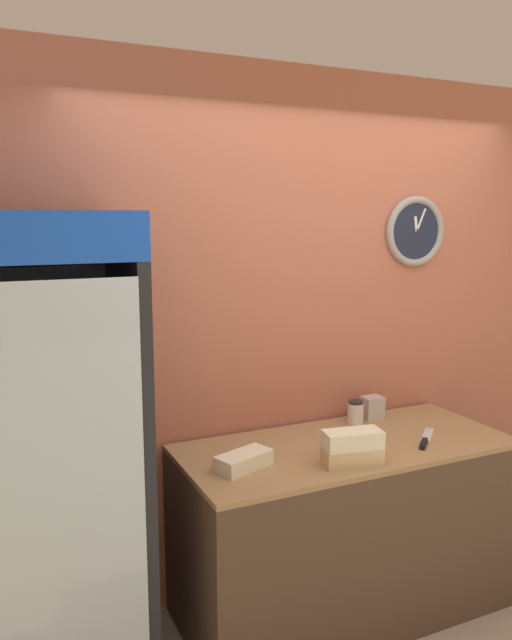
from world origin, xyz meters
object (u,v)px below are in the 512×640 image
(condiment_jar, at_px, (355,412))
(sandwich_stack_middle, at_px, (353,439))
(sandwich_flat_left, at_px, (244,461))
(chefs_knife, at_px, (425,441))
(napkin_dispenser, at_px, (372,407))
(sandwich_stack_bottom, at_px, (352,456))
(beverage_cooler, at_px, (50,439))

(condiment_jar, bearing_deg, sandwich_stack_middle, -125.25)
(sandwich_flat_left, height_order, chefs_knife, sandwich_flat_left)
(sandwich_flat_left, distance_m, napkin_dispenser, 0.98)
(sandwich_stack_bottom, xyz_separation_m, sandwich_stack_middle, (0.00, 0.00, 0.08))
(sandwich_stack_bottom, height_order, condiment_jar, condiment_jar)
(chefs_knife, xyz_separation_m, condiment_jar, (-0.15, 0.38, 0.05))
(beverage_cooler, relative_size, sandwich_flat_left, 7.06)
(beverage_cooler, height_order, sandwich_stack_middle, beverage_cooler)
(sandwich_stack_middle, height_order, sandwich_flat_left, sandwich_stack_middle)
(sandwich_flat_left, xyz_separation_m, condiment_jar, (0.78, 0.30, 0.03))
(napkin_dispenser, bearing_deg, beverage_cooler, -173.93)
(sandwich_stack_middle, bearing_deg, condiment_jar, 54.75)
(sandwich_flat_left, distance_m, chefs_knife, 0.94)
(sandwich_flat_left, xyz_separation_m, chefs_knife, (0.93, -0.08, -0.03))
(sandwich_stack_middle, distance_m, condiment_jar, 0.57)
(sandwich_stack_middle, distance_m, chefs_knife, 0.49)
(sandwich_stack_bottom, bearing_deg, sandwich_stack_middle, 0.00)
(condiment_jar, distance_m, napkin_dispenser, 0.14)
(chefs_knife, xyz_separation_m, napkin_dispenser, (-0.02, 0.42, 0.05))
(chefs_knife, bearing_deg, beverage_cooler, 172.11)
(chefs_knife, bearing_deg, sandwich_stack_bottom, -170.44)
(sandwich_stack_middle, xyz_separation_m, chefs_knife, (0.48, 0.08, -0.11))
(chefs_knife, bearing_deg, napkin_dispenser, 92.24)
(sandwich_flat_left, bearing_deg, condiment_jar, 21.17)
(beverage_cooler, relative_size, chefs_knife, 7.55)
(sandwich_stack_middle, relative_size, sandwich_flat_left, 0.98)
(sandwich_stack_bottom, xyz_separation_m, sandwich_flat_left, (-0.46, 0.16, -0.00))
(chefs_knife, relative_size, condiment_jar, 2.12)
(sandwich_stack_bottom, distance_m, sandwich_flat_left, 0.48)
(sandwich_stack_bottom, distance_m, chefs_knife, 0.48)
(beverage_cooler, xyz_separation_m, chefs_knife, (1.72, -0.24, -0.19))
(sandwich_stack_bottom, relative_size, sandwich_stack_middle, 1.01)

